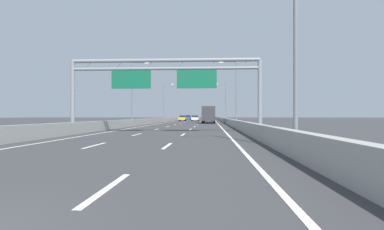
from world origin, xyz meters
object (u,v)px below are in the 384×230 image
object	(u,v)px
streetlamp_right_mid	(235,89)
yellow_car	(182,118)
streetlamp_right_far	(225,100)
box_truck	(209,114)
white_car	(195,118)
blue_car	(188,117)
streetlamp_left_far	(165,100)
streetlamp_right_near	(290,28)
orange_car	(210,118)
silver_car	(208,119)
streetlamp_left_mid	(134,89)
sign_gantry	(164,76)

from	to	relation	value
streetlamp_right_mid	yellow_car	world-z (taller)	streetlamp_right_mid
streetlamp_right_mid	streetlamp_right_far	bearing A→B (deg)	90.00
box_truck	yellow_car	bearing A→B (deg)	105.67
white_car	blue_car	size ratio (longest dim) A/B	0.91
streetlamp_left_far	streetlamp_right_far	size ratio (longest dim) A/B	1.00
streetlamp_right_near	yellow_car	size ratio (longest dim) A/B	2.07
orange_car	box_truck	world-z (taller)	box_truck
silver_car	yellow_car	distance (m)	17.95
streetlamp_right_mid	orange_car	xyz separation A→B (m)	(-3.80, 58.90, -4.69)
blue_car	yellow_car	bearing A→B (deg)	-90.30
silver_car	box_truck	world-z (taller)	box_truck
streetlamp_left_mid	silver_car	distance (m)	26.54
streetlamp_left_mid	streetlamp_right_mid	distance (m)	14.93
streetlamp_left_mid	streetlamp_right_far	size ratio (longest dim) A/B	1.00
silver_car	blue_car	xyz separation A→B (m)	(-7.08, 37.21, 0.07)
sign_gantry	streetlamp_left_mid	bearing A→B (deg)	110.85
white_car	box_truck	xyz separation A→B (m)	(3.62, -21.82, 0.95)
streetlamp_left_far	white_car	bearing A→B (deg)	28.28
yellow_car	box_truck	size ratio (longest dim) A/B	0.56
streetlamp_right_far	silver_car	bearing A→B (deg)	-115.38
streetlamp_right_mid	box_truck	size ratio (longest dim) A/B	1.16
streetlamp_left_mid	blue_car	world-z (taller)	streetlamp_left_mid
blue_car	box_truck	bearing A→B (deg)	-81.28
silver_car	streetlamp_right_near	bearing A→B (deg)	-85.92
streetlamp_right_near	silver_car	bearing A→B (deg)	94.08
streetlamp_right_near	silver_car	world-z (taller)	streetlamp_right_near
streetlamp_right_far	yellow_car	distance (m)	14.53
streetlamp_left_far	yellow_car	distance (m)	10.03
streetlamp_left_far	silver_car	distance (m)	14.57
blue_car	sign_gantry	bearing A→B (deg)	-87.46
sign_gantry	streetlamp_right_near	xyz separation A→B (m)	(7.49, -12.56, 0.58)
streetlamp_right_mid	yellow_car	distance (m)	41.94
sign_gantry	orange_car	size ratio (longest dim) A/B	3.80
white_car	box_truck	world-z (taller)	box_truck
streetlamp_left_mid	orange_car	world-z (taller)	streetlamp_left_mid
streetlamp_left_mid	silver_car	xyz separation A→B (m)	(10.95, 23.72, -4.68)
yellow_car	streetlamp_right_near	bearing A→B (deg)	-81.21
white_car	orange_car	world-z (taller)	white_car
streetlamp_right_mid	silver_car	bearing A→B (deg)	99.53
streetlamp_right_far	orange_car	distance (m)	27.47
silver_car	orange_car	xyz separation A→B (m)	(0.18, 35.19, -0.01)
sign_gantry	yellow_car	bearing A→B (deg)	93.53
sign_gantry	streetlamp_left_far	distance (m)	52.19
sign_gantry	streetlamp_right_near	world-z (taller)	streetlamp_right_near
yellow_car	box_truck	bearing A→B (deg)	-74.33
orange_car	box_truck	distance (m)	44.65
sign_gantry	streetlamp_right_far	bearing A→B (deg)	81.75
streetlamp_right_near	yellow_car	world-z (taller)	streetlamp_right_near
streetlamp_left_mid	silver_car	size ratio (longest dim) A/B	2.03
sign_gantry	blue_car	size ratio (longest dim) A/B	3.61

